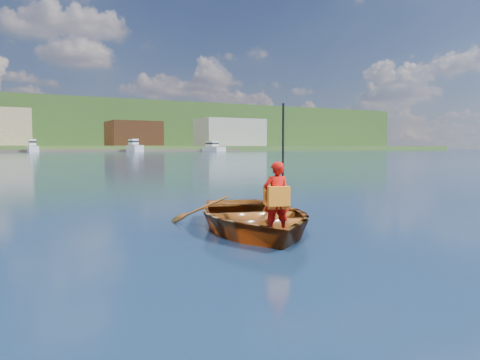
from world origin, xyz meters
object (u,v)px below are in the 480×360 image
(rowboat, at_px, (253,217))
(marina_yachts, at_px, (3,148))
(child_paddler, at_px, (277,197))
(dock, at_px, (29,151))

(rowboat, height_order, marina_yachts, marina_yachts)
(marina_yachts, bearing_deg, rowboat, -90.22)
(child_paddler, bearing_deg, rowboat, 83.60)
(child_paddler, height_order, marina_yachts, marina_yachts)
(marina_yachts, bearing_deg, child_paddler, -90.26)
(rowboat, distance_m, child_paddler, 1.01)
(rowboat, bearing_deg, child_paddler, -96.40)
(rowboat, distance_m, marina_yachts, 142.43)
(marina_yachts, bearing_deg, dock, 33.44)
(child_paddler, bearing_deg, marina_yachts, 89.74)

